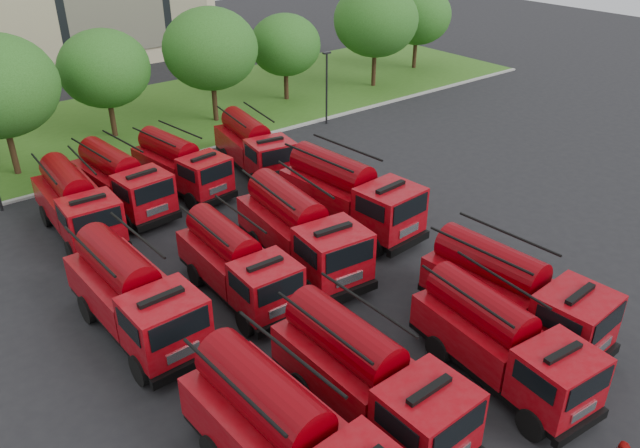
# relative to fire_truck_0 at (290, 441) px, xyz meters

# --- Properties ---
(ground) EXTENTS (140.00, 140.00, 0.00)m
(ground) POSITION_rel_fire_truck_0_xyz_m (8.16, 6.15, -1.77)
(ground) COLOR black
(ground) RESTS_ON ground
(lawn) EXTENTS (70.00, 16.00, 0.12)m
(lawn) POSITION_rel_fire_truck_0_xyz_m (8.16, 32.15, -1.71)
(lawn) COLOR #2A5316
(lawn) RESTS_ON ground
(curb) EXTENTS (70.00, 0.30, 0.14)m
(curb) POSITION_rel_fire_truck_0_xyz_m (8.16, 24.05, -1.70)
(curb) COLOR gray
(curb) RESTS_ON ground
(tree_3) EXTENTS (5.88, 5.88, 7.19)m
(tree_3) POSITION_rel_fire_truck_0_xyz_m (7.16, 30.15, 2.91)
(tree_3) COLOR #382314
(tree_3) RESTS_ON ground
(tree_4) EXTENTS (6.55, 6.55, 8.01)m
(tree_4) POSITION_rel_fire_truck_0_xyz_m (14.16, 28.65, 3.45)
(tree_4) COLOR #382314
(tree_4) RESTS_ON ground
(tree_5) EXTENTS (5.46, 5.46, 6.68)m
(tree_5) POSITION_rel_fire_truck_0_xyz_m (21.16, 29.65, 2.58)
(tree_5) COLOR #382314
(tree_5) RESTS_ON ground
(tree_6) EXTENTS (6.89, 6.89, 8.42)m
(tree_6) POSITION_rel_fire_truck_0_xyz_m (29.16, 28.15, 3.72)
(tree_6) COLOR #382314
(tree_6) RESTS_ON ground
(tree_7) EXTENTS (6.05, 6.05, 7.39)m
(tree_7) POSITION_rel_fire_truck_0_xyz_m (36.16, 30.15, 3.05)
(tree_7) COLOR #382314
(tree_7) RESTS_ON ground
(lamp_post_1) EXTENTS (0.60, 0.25, 5.11)m
(lamp_post_1) POSITION_rel_fire_truck_0_xyz_m (20.16, 23.35, 1.12)
(lamp_post_1) COLOR black
(lamp_post_1) RESTS_ON ground
(fire_truck_0) EXTENTS (3.11, 7.85, 3.52)m
(fire_truck_0) POSITION_rel_fire_truck_0_xyz_m (0.00, 0.00, 0.00)
(fire_truck_0) COLOR black
(fire_truck_0) RESTS_ON ground
(fire_truck_1) EXTENTS (2.77, 7.31, 3.31)m
(fire_truck_1) POSITION_rel_fire_truck_0_xyz_m (3.48, 0.68, -0.11)
(fire_truck_1) COLOR black
(fire_truck_1) RESTS_ON ground
(fire_truck_2) EXTENTS (3.03, 7.05, 3.12)m
(fire_truck_2) POSITION_rel_fire_truck_0_xyz_m (8.21, -0.79, -0.20)
(fire_truck_2) COLOR black
(fire_truck_2) RESTS_ON ground
(fire_truck_3) EXTENTS (3.01, 7.42, 3.32)m
(fire_truck_3) POSITION_rel_fire_truck_0_xyz_m (10.81, 0.64, -0.10)
(fire_truck_3) COLOR black
(fire_truck_3) RESTS_ON ground
(fire_truck_4) EXTENTS (2.92, 7.49, 3.37)m
(fire_truck_4) POSITION_rel_fire_truck_0_xyz_m (-0.43, 9.31, -0.08)
(fire_truck_4) COLOR black
(fire_truck_4) RESTS_ON ground
(fire_truck_5) EXTENTS (2.65, 6.81, 3.07)m
(fire_truck_5) POSITION_rel_fire_truck_0_xyz_m (3.86, 9.01, -0.23)
(fire_truck_5) COLOR black
(fire_truck_5) RESTS_ON ground
(fire_truck_6) EXTENTS (3.40, 7.87, 3.48)m
(fire_truck_6) POSITION_rel_fire_truck_0_xyz_m (7.32, 9.27, -0.02)
(fire_truck_6) COLOR black
(fire_truck_6) RESTS_ON ground
(fire_truck_7) EXTENTS (3.35, 8.00, 3.56)m
(fire_truck_7) POSITION_rel_fire_truck_0_xyz_m (11.34, 10.68, 0.02)
(fire_truck_7) COLOR black
(fire_truck_7) RESTS_ON ground
(fire_truck_8) EXTENTS (2.88, 7.22, 3.24)m
(fire_truck_8) POSITION_rel_fire_truck_0_xyz_m (0.60, 18.32, -0.14)
(fire_truck_8) COLOR black
(fire_truck_8) RESTS_ON ground
(fire_truck_9) EXTENTS (3.07, 7.23, 3.20)m
(fire_truck_9) POSITION_rel_fire_truck_0_xyz_m (3.37, 19.49, -0.16)
(fire_truck_9) COLOR black
(fire_truck_9) RESTS_ON ground
(fire_truck_10) EXTENTS (3.17, 6.96, 3.06)m
(fire_truck_10) POSITION_rel_fire_truck_0_xyz_m (6.83, 19.65, -0.23)
(fire_truck_10) COLOR black
(fire_truck_10) RESTS_ON ground
(fire_truck_11) EXTENTS (3.41, 7.23, 3.17)m
(fire_truck_11) POSITION_rel_fire_truck_0_xyz_m (11.46, 19.40, -0.18)
(fire_truck_11) COLOR black
(fire_truck_11) RESTS_ON ground
(firefighter_2) EXTENTS (0.63, 1.08, 1.83)m
(firefighter_2) POSITION_rel_fire_truck_0_xyz_m (11.36, 0.11, -1.77)
(firefighter_2) COLOR #9F0D0C
(firefighter_2) RESTS_ON ground
(firefighter_3) EXTENTS (1.08, 0.70, 1.55)m
(firefighter_3) POSITION_rel_fire_truck_0_xyz_m (12.51, 1.35, -1.77)
(firefighter_3) COLOR black
(firefighter_3) RESTS_ON ground
(firefighter_4) EXTENTS (1.06, 1.12, 1.92)m
(firefighter_4) POSITION_rel_fire_truck_0_xyz_m (0.91, 2.47, -1.77)
(firefighter_4) COLOR black
(firefighter_4) RESTS_ON ground
(firefighter_5) EXTENTS (1.67, 0.96, 1.70)m
(firefighter_5) POSITION_rel_fire_truck_0_xyz_m (13.90, 10.79, -1.77)
(firefighter_5) COLOR black
(firefighter_5) RESTS_ON ground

